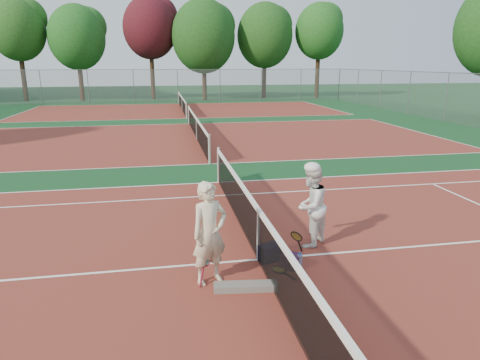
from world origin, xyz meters
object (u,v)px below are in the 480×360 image
net_main (258,234)px  racket_black_held (296,243)px  racket_red (205,267)px  sports_bag_navy (269,253)px  player_b (311,206)px  player_a (209,233)px  water_bottle (300,263)px  racket_spare (279,270)px  sports_bag_purple (291,261)px

net_main → racket_black_held: net_main is taller
racket_red → sports_bag_navy: 1.39m
player_b → racket_red: bearing=-15.4°
player_b → player_a: bearing=-14.4°
net_main → water_bottle: 0.91m
racket_black_held → water_bottle: racket_black_held is taller
player_b → racket_spare: 1.56m
player_b → sports_bag_purple: (-0.67, -0.93, -0.69)m
racket_red → player_b: bearing=-32.0°
net_main → racket_red: size_ratio=20.04×
player_b → sports_bag_navy: bearing=-12.6°
net_main → racket_spare: 0.75m
sports_bag_navy → sports_bag_purple: 0.48m
racket_black_held → racket_spare: racket_black_held is taller
racket_black_held → water_bottle: size_ratio=1.73×
player_b → water_bottle: player_b is taller
player_b → sports_bag_purple: 1.33m
racket_black_held → player_b: bearing=-178.2°
player_b → racket_red: (-2.23, -1.14, -0.55)m
net_main → water_bottle: size_ratio=36.60×
player_a → sports_bag_navy: player_a is taller
player_a → sports_bag_navy: bearing=2.5°
player_a → racket_black_held: player_a is taller
racket_black_held → water_bottle: 0.60m
racket_black_held → racket_spare: size_ratio=0.87×
player_a → racket_spare: (1.25, 0.16, -0.86)m
racket_black_held → sports_bag_navy: (-0.55, -0.09, -0.10)m
racket_black_held → sports_bag_navy: size_ratio=1.31×
sports_bag_navy → racket_red: bearing=-155.2°
water_bottle → racket_spare: bearing=170.9°
racket_spare → sports_bag_navy: 0.45m
player_b → sports_bag_navy: player_b is taller
racket_spare → player_b: bearing=-66.4°
player_b → sports_bag_purple: size_ratio=4.88×
player_b → racket_black_held: bearing=5.3°
player_a → sports_bag_purple: bearing=-15.7°
racket_red → sports_bag_navy: size_ratio=1.39×
net_main → water_bottle: net_main is taller
player_b → sports_bag_purple: player_b is taller
racket_spare → player_a: bearing=73.5°
racket_red → racket_black_held: size_ratio=1.05×
net_main → racket_black_held: size_ratio=21.13×
player_a → water_bottle: size_ratio=5.82×
racket_black_held → racket_red: bearing=-25.5°
racket_black_held → net_main: bearing=-43.8°
racket_red → sports_bag_purple: 1.59m
racket_red → water_bottle: bearing=-55.7°
net_main → sports_bag_navy: size_ratio=27.76×
racket_black_held → racket_spare: 0.75m
sports_bag_navy → water_bottle: bearing=-48.4°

